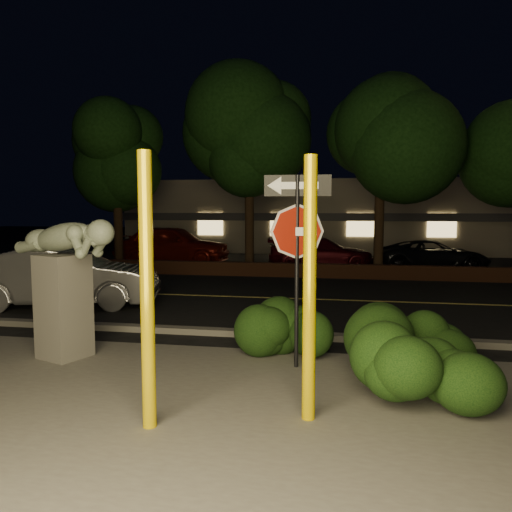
% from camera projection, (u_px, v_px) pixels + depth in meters
% --- Properties ---
extents(ground, '(90.00, 90.00, 0.00)m').
position_uv_depth(ground, '(305.00, 283.00, 16.43)').
color(ground, black).
rests_on(ground, ground).
extents(patio, '(14.00, 6.00, 0.02)m').
position_uv_depth(patio, '(224.00, 424.00, 5.66)').
color(patio, '#4C4944').
rests_on(patio, ground).
extents(road, '(80.00, 8.00, 0.01)m').
position_uv_depth(road, '(296.00, 299.00, 13.50)').
color(road, black).
rests_on(road, ground).
extents(lane_marking, '(80.00, 0.12, 0.00)m').
position_uv_depth(lane_marking, '(296.00, 298.00, 13.49)').
color(lane_marking, '#D0BD53').
rests_on(lane_marking, road).
extents(curb, '(80.00, 0.25, 0.12)m').
position_uv_depth(curb, '(274.00, 334.00, 9.48)').
color(curb, '#4C4944').
rests_on(curb, ground).
extents(brick_wall, '(40.00, 0.35, 0.50)m').
position_uv_depth(brick_wall, '(308.00, 271.00, 17.68)').
color(brick_wall, '#4D2918').
rests_on(brick_wall, ground).
extents(parking_lot, '(40.00, 12.00, 0.01)m').
position_uv_depth(parking_lot, '(318.00, 261.00, 23.29)').
color(parking_lot, black).
rests_on(parking_lot, ground).
extents(building, '(22.00, 10.20, 4.00)m').
position_uv_depth(building, '(326.00, 216.00, 30.92)').
color(building, slate).
rests_on(building, ground).
extents(tree_far_a, '(4.60, 4.60, 7.43)m').
position_uv_depth(tree_far_a, '(116.00, 137.00, 20.29)').
color(tree_far_a, black).
rests_on(tree_far_a, ground).
extents(tree_far_b, '(5.20, 5.20, 8.41)m').
position_uv_depth(tree_far_b, '(249.00, 116.00, 19.44)').
color(tree_far_b, black).
rests_on(tree_far_b, ground).
extents(tree_far_c, '(4.80, 4.80, 7.84)m').
position_uv_depth(tree_far_c, '(381.00, 120.00, 18.19)').
color(tree_far_c, black).
rests_on(tree_far_c, ground).
extents(yellow_pole_left, '(0.15, 0.15, 3.07)m').
position_uv_depth(yellow_pole_left, '(147.00, 293.00, 5.43)').
color(yellow_pole_left, '#D7B506').
rests_on(yellow_pole_left, ground).
extents(yellow_pole_right, '(0.15, 0.15, 3.04)m').
position_uv_depth(yellow_pole_right, '(309.00, 291.00, 5.64)').
color(yellow_pole_right, '#E1BC00').
rests_on(yellow_pole_right, ground).
extents(signpost, '(1.00, 0.09, 2.95)m').
position_uv_depth(signpost, '(297.00, 232.00, 7.48)').
color(signpost, black).
rests_on(signpost, ground).
extents(sculpture, '(2.10, 1.25, 2.29)m').
position_uv_depth(sculpture, '(64.00, 273.00, 8.04)').
color(sculpture, '#4C4944').
rests_on(sculpture, ground).
extents(hedge_center, '(2.18, 1.16, 1.10)m').
position_uv_depth(hedge_center, '(270.00, 324.00, 8.25)').
color(hedge_center, black).
rests_on(hedge_center, ground).
extents(hedge_right, '(2.05, 1.37, 1.23)m').
position_uv_depth(hedge_right, '(412.00, 335.00, 7.24)').
color(hedge_right, black).
rests_on(hedge_right, ground).
extents(hedge_far_right, '(1.93, 1.61, 1.15)m').
position_uv_depth(hedge_far_right, '(426.00, 363.00, 6.06)').
color(hedge_far_right, black).
rests_on(hedge_far_right, ground).
extents(silver_sedan, '(4.81, 2.71, 1.50)m').
position_uv_depth(silver_sedan, '(64.00, 277.00, 12.35)').
color(silver_sedan, '#ACADB1').
rests_on(silver_sedan, ground).
extents(parked_car_red, '(5.06, 2.07, 1.72)m').
position_uv_depth(parked_car_red, '(172.00, 244.00, 22.07)').
color(parked_car_red, maroon).
rests_on(parked_car_red, ground).
extents(parked_car_darkred, '(4.52, 2.22, 1.27)m').
position_uv_depth(parked_car_darkred, '(321.00, 252.00, 20.61)').
color(parked_car_darkred, '#3A060D').
rests_on(parked_car_darkred, ground).
extents(parked_car_dark, '(4.47, 2.43, 1.19)m').
position_uv_depth(parked_car_dark, '(433.00, 255.00, 19.80)').
color(parked_car_dark, black).
rests_on(parked_car_dark, ground).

